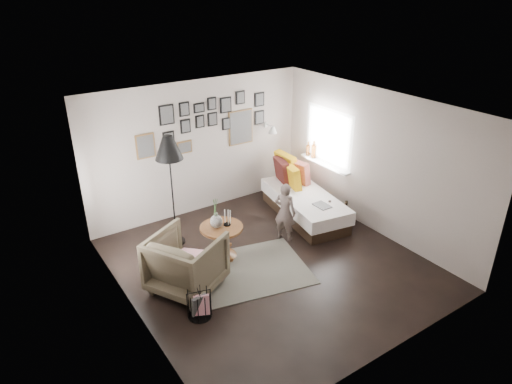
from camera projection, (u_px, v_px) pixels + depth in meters
ground at (270, 264)px, 7.49m from camera, size 4.80×4.80×0.00m
wall_back at (199, 148)px, 8.73m from camera, size 4.50×0.00×4.50m
wall_front at (396, 269)px, 5.14m from camera, size 4.50×0.00×4.50m
wall_left at (128, 235)px, 5.80m from camera, size 0.00×4.80×4.80m
wall_right at (375, 162)px, 8.07m from camera, size 0.00×4.80×4.80m
ceiling at (273, 109)px, 6.38m from camera, size 4.80×4.80×0.00m
door_left at (103, 215)px, 6.82m from camera, size 0.00×2.14×2.14m
window_right at (320, 159)px, 9.20m from camera, size 0.15×1.32×1.30m
gallery_wall at (211, 123)px, 8.68m from camera, size 2.74×0.03×1.08m
wall_sconce at (272, 130)px, 9.25m from camera, size 0.18×0.36×0.16m
rug at (243, 272)px, 7.29m from camera, size 2.30×1.85×0.01m
pedestal_table at (222, 242)px, 7.61m from camera, size 0.71×0.71×0.56m
vase at (216, 219)px, 7.39m from camera, size 0.20×0.20×0.51m
candles at (227, 218)px, 7.48m from camera, size 0.12×0.12×0.26m
daybed at (301, 200)px, 8.92m from camera, size 1.24×2.22×1.03m
magazine_on_daybed at (322, 205)px, 8.34m from camera, size 0.23×0.32×0.02m
armchair at (186, 262)px, 6.75m from camera, size 1.32×1.31×0.89m
armchair_cushion at (187, 258)px, 6.79m from camera, size 0.55×0.55×0.18m
floor_lamp at (169, 152)px, 7.38m from camera, size 0.46×0.46×1.98m
magazine_basket at (199, 304)px, 6.27m from camera, size 0.40×0.40×0.41m
demijohn_large at (329, 215)px, 8.61m from camera, size 0.33×0.33×0.50m
demijohn_small at (345, 214)px, 8.69m from camera, size 0.29×0.29×0.45m
child at (285, 212)px, 7.98m from camera, size 0.42×0.47×1.09m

